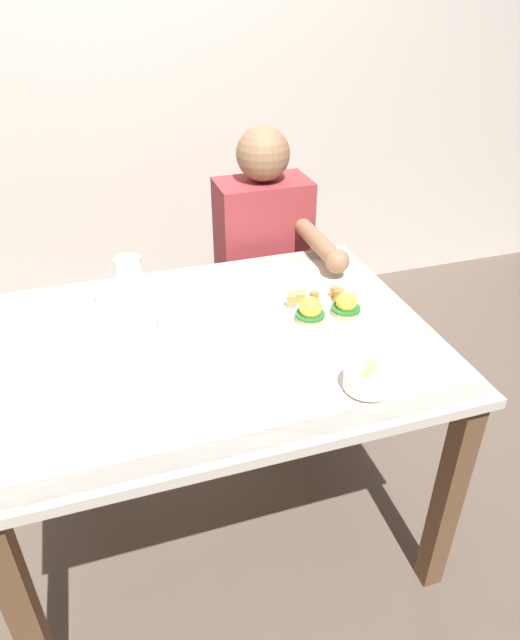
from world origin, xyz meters
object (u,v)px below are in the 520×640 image
Objects in this scene: coffee_mug at (149,294)px; water_glass_near at (85,322)px; dining_table at (215,372)px; fork at (266,286)px; water_glass_extra at (129,276)px; water_glass_far at (171,317)px; diner_person at (266,259)px; eggs_benedict_plate at (326,312)px; fruit_bowl at (368,379)px.

coffee_mug is 0.22m from water_glass_near.
fork is (0.23, 0.24, 0.11)m from dining_table.
water_glass_near is at bearing -120.25° from water_glass_extra.
coffee_mug is 1.00× the size of water_glass_extra.
water_glass_far is at bearing -8.18° from water_glass_near.
water_glass_far is (-0.33, -0.17, 0.05)m from fork.
diner_person reaches higher than water_glass_extra.
eggs_benedict_plate is (0.33, 0.01, 0.13)m from dining_table.
dining_table is at bearing -120.27° from diner_person.
water_glass_extra is at bearing 164.73° from fork.
eggs_benedict_plate is 2.43× the size of coffee_mug.
dining_table is 10.00× the size of fruit_bowl.
dining_table is at bearing -57.79° from coffee_mug.
fork is 0.39m from diner_person.
dining_table is 0.36m from eggs_benedict_plate.
fruit_bowl is at bearing -45.90° from dining_table.
diner_person is (0.67, 0.49, -0.15)m from water_glass_near.
diner_person is at bearing 38.19° from coffee_mug.
water_glass_extra is at bearing 59.75° from water_glass_near.
diner_person is at bearing 87.08° from fruit_bowl.
eggs_benedict_plate is 0.52m from coffee_mug.
water_glass_near is at bearing -143.69° from diner_person.
coffee_mug reaches higher than fruit_bowl.
fruit_bowl is at bearing -50.29° from coffee_mug.
eggs_benedict_plate is 0.62m from water_glass_extra.
dining_table is 10.81× the size of water_glass_extra.
eggs_benedict_plate reaches higher than fork.
water_glass_extra is 0.60m from diner_person.
water_glass_far is (-0.10, 0.07, 0.16)m from dining_table.
water_glass_extra reaches higher than fruit_bowl.
water_glass_far is at bearing -74.32° from coffee_mug.
fork is at bearing -15.27° from water_glass_extra.
water_glass_near reaches higher than fruit_bowl.
fork is at bearing 27.30° from water_glass_far.
water_glass_extra is at bearing -154.97° from diner_person.
dining_table is 7.70× the size of fork.
diner_person reaches higher than dining_table.
water_glass_far is at bearing 170.95° from eggs_benedict_plate.
coffee_mug is 0.10× the size of diner_person.
eggs_benedict_plate is at bearing -24.23° from coffee_mug.
fruit_bowl is 0.69m from coffee_mug.
coffee_mug is 0.37m from fork.
eggs_benedict_plate reaches higher than fruit_bowl.
water_glass_extra is at bearing 116.64° from dining_table.
fork is 1.41× the size of water_glass_far.
coffee_mug is at bearing 129.71° from fruit_bowl.
coffee_mug is 0.14m from water_glass_extra.
eggs_benedict_plate is 0.44m from water_glass_far.
diner_person is at bearing 88.38° from eggs_benedict_plate.
water_glass_extra is at bearing 106.58° from coffee_mug.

